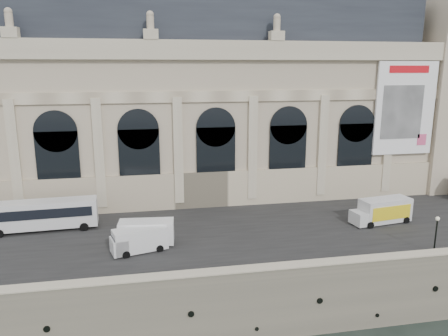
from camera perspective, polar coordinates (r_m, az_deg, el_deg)
The scene contains 10 objects.
quay at distance 73.91m, azimuth 0.31°, elevation -4.00°, with size 160.00×70.00×6.00m, color #78705C.
street at distance 53.57m, azimuth 4.66°, elevation -7.40°, with size 160.00×24.00×0.06m, color #2D2D2D.
parapet at distance 41.63m, azimuth 9.67°, elevation -12.95°, with size 160.00×1.40×1.21m.
museum at distance 65.80m, azimuth -4.15°, elevation 8.70°, with size 69.00×18.70×29.10m.
clock_pavilion at distance 78.34m, azimuth 27.15°, elevation 10.73°, with size 13.00×14.72×36.70m.
bus_left at distance 55.19m, azimuth -22.58°, elevation -5.60°, with size 12.35×3.30×3.61m.
van_b at distance 48.13m, azimuth -10.54°, elevation -8.31°, with size 6.24×2.97×2.69m.
van_c at distance 46.47m, azimuth -11.32°, elevation -9.25°, with size 6.04×3.52×2.53m.
box_truck at distance 56.99m, azimuth 19.94°, elevation -5.30°, with size 7.85×3.60×3.05m.
lamp_right at distance 49.59m, azimuth 25.92°, elevation -7.99°, with size 0.42×0.42×4.10m.
Camera 1 is at (-13.56, -34.31, 24.81)m, focal length 35.00 mm.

